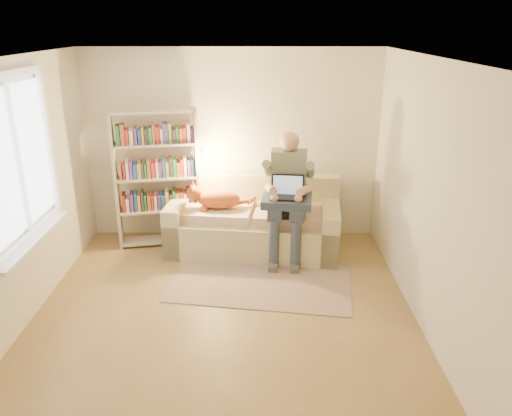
{
  "coord_description": "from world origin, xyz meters",
  "views": [
    {
      "loc": [
        0.35,
        -4.45,
        2.9
      ],
      "look_at": [
        0.33,
        1.0,
        0.86
      ],
      "focal_mm": 35.0,
      "sensor_mm": 36.0,
      "label": 1
    }
  ],
  "objects_px": {
    "laptop": "(292,192)",
    "bookshelf": "(157,172)",
    "sofa": "(254,224)",
    "cat": "(211,199)",
    "person": "(288,189)"
  },
  "relations": [
    {
      "from": "sofa",
      "to": "cat",
      "type": "distance_m",
      "value": 0.69
    },
    {
      "from": "sofa",
      "to": "bookshelf",
      "type": "xyz_separation_m",
      "value": [
        -1.29,
        0.15,
        0.68
      ]
    },
    {
      "from": "sofa",
      "to": "cat",
      "type": "height_order",
      "value": "sofa"
    },
    {
      "from": "person",
      "to": "cat",
      "type": "xyz_separation_m",
      "value": [
        -0.99,
        0.14,
        -0.17
      ]
    },
    {
      "from": "sofa",
      "to": "bookshelf",
      "type": "distance_m",
      "value": 1.47
    },
    {
      "from": "sofa",
      "to": "person",
      "type": "height_order",
      "value": "person"
    },
    {
      "from": "sofa",
      "to": "bookshelf",
      "type": "relative_size",
      "value": 1.26
    },
    {
      "from": "sofa",
      "to": "cat",
      "type": "bearing_deg",
      "value": -165.28
    },
    {
      "from": "cat",
      "to": "laptop",
      "type": "relative_size",
      "value": 1.97
    },
    {
      "from": "sofa",
      "to": "laptop",
      "type": "xyz_separation_m",
      "value": [
        0.46,
        -0.37,
        0.58
      ]
    },
    {
      "from": "person",
      "to": "laptop",
      "type": "height_order",
      "value": "person"
    },
    {
      "from": "cat",
      "to": "bookshelf",
      "type": "xyz_separation_m",
      "value": [
        -0.73,
        0.23,
        0.29
      ]
    },
    {
      "from": "cat",
      "to": "laptop",
      "type": "bearing_deg",
      "value": -9.26
    },
    {
      "from": "sofa",
      "to": "person",
      "type": "relative_size",
      "value": 1.44
    },
    {
      "from": "laptop",
      "to": "bookshelf",
      "type": "bearing_deg",
      "value": 170.06
    }
  ]
}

